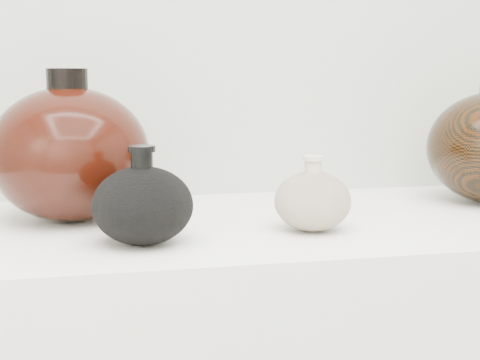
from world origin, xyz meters
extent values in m
cube|color=silver|center=(0.00, 0.95, 0.89)|extent=(1.20, 0.50, 0.03)
ellipsoid|color=black|center=(-0.17, 0.83, 0.95)|extent=(0.18, 0.18, 0.11)
cylinder|color=black|center=(-0.17, 0.83, 1.01)|extent=(0.04, 0.04, 0.03)
cylinder|color=black|center=(-0.17, 0.83, 1.03)|extent=(0.05, 0.05, 0.01)
ellipsoid|color=beige|center=(0.08, 0.86, 0.94)|extent=(0.12, 0.12, 0.09)
cylinder|color=beige|center=(0.08, 0.86, 1.00)|extent=(0.03, 0.03, 0.03)
cylinder|color=beige|center=(0.08, 0.86, 1.01)|extent=(0.03, 0.03, 0.01)
ellipsoid|color=black|center=(-0.27, 1.01, 1.01)|extent=(0.30, 0.30, 0.21)
cylinder|color=black|center=(-0.27, 1.01, 1.12)|extent=(0.08, 0.08, 0.04)
camera|label=1|loc=(-0.23, -0.06, 1.12)|focal=50.00mm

